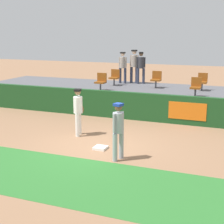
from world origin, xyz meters
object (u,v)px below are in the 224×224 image
seat_front_right (196,86)px  seat_back_right (202,81)px  spectator_casual (141,65)px  seat_front_left (101,81)px  spectator_hooded (134,64)px  player_runner_visitor (118,128)px  seat_back_center (156,78)px  spectator_capped (123,65)px  seat_back_left (115,76)px  first_base (101,148)px  player_fielder_home (78,109)px

seat_front_right → seat_back_right: (0.05, 1.80, 0.00)m
seat_front_right → spectator_casual: (-3.37, 2.90, 0.52)m
seat_front_left → spectator_hooded: bearing=76.7°
player_runner_visitor → seat_back_center: seat_back_center is taller
seat_front_left → seat_front_right: bearing=-0.0°
player_runner_visitor → seat_front_left: seat_front_left is taller
spectator_capped → spectator_casual: (0.98, 0.19, 0.01)m
seat_front_right → seat_back_left: (-4.48, 1.80, 0.00)m
seat_back_center → seat_back_left: same height
seat_back_left → spectator_hooded: bearing=59.1°
seat_front_left → spectator_casual: size_ratio=0.49×
seat_back_right → spectator_hooded: (-3.83, 1.16, 0.58)m
first_base → player_runner_visitor: 1.44m
player_runner_visitor → seat_back_center: bearing=-156.6°
spectator_capped → seat_front_right: bearing=154.5°
seat_back_right → seat_front_right: bearing=-91.5°
player_runner_visitor → spectator_casual: 9.36m
first_base → seat_back_left: 7.77m
seat_back_left → seat_front_left: bearing=-90.1°
player_fielder_home → spectator_casual: size_ratio=0.99×
seat_back_center → seat_back_right: size_ratio=1.00×
seat_back_center → seat_front_right: (2.22, -1.80, -0.00)m
seat_front_left → seat_back_left: bearing=89.9°
seat_front_left → spectator_casual: spectator_casual is taller
spectator_capped → seat_back_left: bearing=88.7°
seat_back_center → seat_back_right: 2.27m
spectator_hooded → spectator_casual: 0.42m
first_base → spectator_hooded: bearing=101.0°
first_base → seat_back_left: bearing=107.8°
seat_front_right → seat_front_left: bearing=180.0°
spectator_hooded → spectator_casual: size_ratio=1.06×
seat_front_left → seat_back_center: 2.89m
first_base → player_fielder_home: bearing=140.4°
spectator_hooded → spectator_casual: (0.41, -0.06, -0.06)m
first_base → seat_back_right: (2.18, 7.29, 1.34)m
seat_front_right → spectator_hooded: spectator_hooded is taller
player_fielder_home → spectator_capped: size_ratio=1.00×
player_runner_visitor → spectator_hooded: 9.52m
seat_back_center → seat_back_right: same height
seat_front_right → seat_back_left: bearing=158.1°
first_base → spectator_capped: spectator_capped is taller
first_base → player_fielder_home: 1.98m
spectator_hooded → spectator_capped: bearing=33.8°
seat_front_left → seat_back_left: (0.00, 1.80, -0.00)m
player_fielder_home → seat_back_right: bearing=137.3°
spectator_hooded → seat_back_right: bearing=173.3°
seat_back_right → seat_back_left: bearing=180.0°
player_runner_visitor → seat_back_left: bearing=-141.5°
first_base → seat_front_left: size_ratio=0.48×
spectator_casual → seat_back_center: bearing=116.5°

